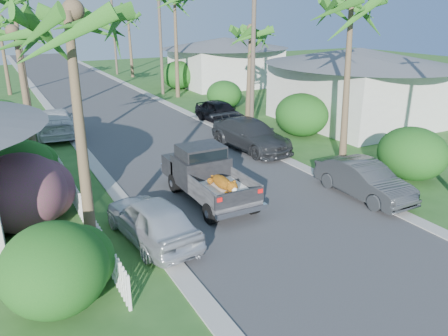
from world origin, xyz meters
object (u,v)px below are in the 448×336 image
parked_car_rf (220,112)px  palm_r_a (355,0)px  utility_pole_b (253,55)px  utility_pole_c (161,41)px  pickup_truck (204,173)px  palm_l_a (66,13)px  palm_r_d (128,14)px  parked_car_lf (55,123)px  house_right_near (356,89)px  palm_l_b (16,32)px  parked_car_rm (251,135)px  parked_car_ln (152,220)px  palm_r_b (250,29)px  parked_car_rn (364,180)px  utility_pole_d (114,34)px  house_right_far (225,63)px

parked_car_rf → palm_r_a: bearing=-86.4°
utility_pole_b → utility_pole_c: size_ratio=1.00×
pickup_truck → palm_l_a: size_ratio=0.62×
palm_l_a → palm_r_d: 39.12m
parked_car_lf → house_right_near: bearing=167.4°
parked_car_lf → palm_l_b: size_ratio=0.74×
pickup_truck → parked_car_rm: 6.77m
palm_l_b → palm_r_d: 31.00m
parked_car_rm → parked_car_ln: size_ratio=1.25×
parked_car_rm → palm_r_d: size_ratio=0.67×
palm_l_b → palm_r_b: palm_l_b is taller
parked_car_rn → house_right_near: bearing=47.2°
pickup_truck → utility_pole_d: 38.31m
parked_car_rn → utility_pole_b: size_ratio=0.48×
palm_r_b → parked_car_rn: bearing=-100.6°
utility_pole_d → parked_car_rn: bearing=-91.9°
house_right_near → utility_pole_d: 31.96m
parked_car_lf → palm_l_a: palm_l_a is taller
parked_car_rf → palm_l_a: palm_l_a is taller
parked_car_lf → house_right_far: house_right_far is taller
pickup_truck → palm_l_b: bearing=130.3°
utility_pole_b → utility_pole_d: same height
parked_car_ln → utility_pole_b: (9.90, 9.91, 3.87)m
palm_l_a → parked_car_rm: bearing=35.4°
parked_car_rm → utility_pole_d: utility_pole_d is taller
parked_car_lf → utility_pole_d: bearing=-107.3°
parked_car_rf → pickup_truck: bearing=-124.7°
parked_car_rm → palm_l_b: bearing=164.0°
parked_car_rm → parked_car_lf: (-8.72, 7.84, 0.01)m
palm_l_b → parked_car_lf: bearing=73.0°
parked_car_rn → house_right_far: 28.91m
parked_car_lf → palm_r_a: bearing=139.1°
parked_car_ln → utility_pole_c: 27.08m
parked_car_lf → utility_pole_c: 15.13m
palm_l_b → palm_r_a: palm_r_a is taller
parked_car_lf → palm_r_a: 17.70m
utility_pole_d → parked_car_lf: bearing=-112.9°
palm_l_a → palm_r_d: bearing=71.1°
palm_l_a → palm_r_b: bearing=43.2°
parked_car_rm → house_right_near: bearing=6.2°
palm_r_b → palm_r_d: size_ratio=0.90×
house_right_far → house_right_near: bearing=-90.0°
parked_car_ln → palm_l_b: 10.72m
house_right_far → palm_r_a: bearing=-105.6°
pickup_truck → palm_r_a: bearing=3.9°
parked_car_ln → palm_l_b: palm_l_b is taller
parked_car_ln → utility_pole_c: utility_pole_c is taller
parked_car_ln → palm_r_d: (10.80, 36.91, 6.00)m
palm_r_b → utility_pole_d: size_ratio=0.80×
palm_l_a → utility_pole_b: 15.64m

